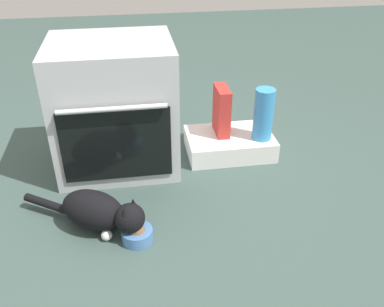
% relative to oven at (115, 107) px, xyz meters
% --- Properties ---
extents(ground, '(8.00, 8.00, 0.00)m').
position_rel_oven_xyz_m(ground, '(0.09, -0.38, -0.35)').
color(ground, '#384C47').
extents(oven, '(0.63, 0.58, 0.69)m').
position_rel_oven_xyz_m(oven, '(0.00, 0.00, 0.00)').
color(oven, '#B7BABF').
rests_on(oven, ground).
extents(pantry_cabinet, '(0.50, 0.33, 0.12)m').
position_rel_oven_xyz_m(pantry_cabinet, '(0.64, 0.00, -0.29)').
color(pantry_cabinet, white).
rests_on(pantry_cabinet, ground).
extents(food_bowl, '(0.14, 0.14, 0.09)m').
position_rel_oven_xyz_m(food_bowl, '(0.07, -0.67, -0.31)').
color(food_bowl, '#4C7AB7').
rests_on(food_bowl, ground).
extents(cat, '(0.57, 0.38, 0.20)m').
position_rel_oven_xyz_m(cat, '(-0.09, -0.57, -0.24)').
color(cat, black).
rests_on(cat, ground).
extents(cereal_box, '(0.07, 0.18, 0.28)m').
position_rel_oven_xyz_m(cereal_box, '(0.60, 0.04, -0.09)').
color(cereal_box, '#B72D28').
rests_on(cereal_box, pantry_cabinet).
extents(water_bottle, '(0.11, 0.11, 0.30)m').
position_rel_oven_xyz_m(water_bottle, '(0.81, -0.06, -0.08)').
color(water_bottle, '#388CD1').
rests_on(water_bottle, pantry_cabinet).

